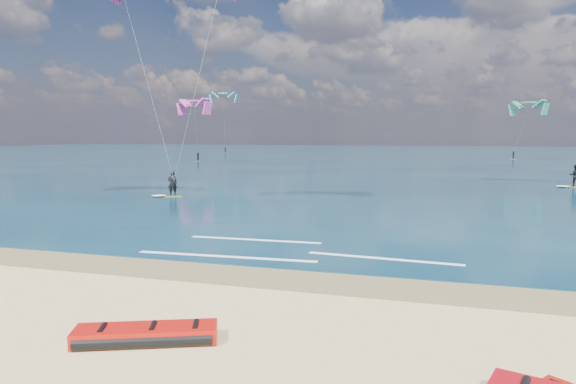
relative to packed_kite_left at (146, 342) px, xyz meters
name	(u,v)px	position (x,y,z in m)	size (l,w,h in m)	color
ground	(367,179)	(-1.08, 42.49, 0.00)	(320.00, 320.00, 0.00)	tan
wet_sand_strip	(210,272)	(-1.08, 5.49, 0.00)	(320.00, 2.40, 0.01)	brown
sea	(407,155)	(-1.08, 106.49, 0.02)	(320.00, 200.00, 0.04)	#092536
packed_kite_left	(146,342)	(0.00, 0.00, 0.00)	(3.19, 1.11, 0.40)	red
kitesurfer_main	(171,73)	(-10.58, 20.36, 8.31)	(10.13, 7.52, 16.03)	#B7DC19
shoreline_foam	(281,251)	(0.28, 8.87, 0.04)	(11.63, 3.62, 0.01)	white
distant_kites	(296,128)	(-20.71, 86.59, 5.77)	(68.35, 39.04, 13.94)	#EF46A9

